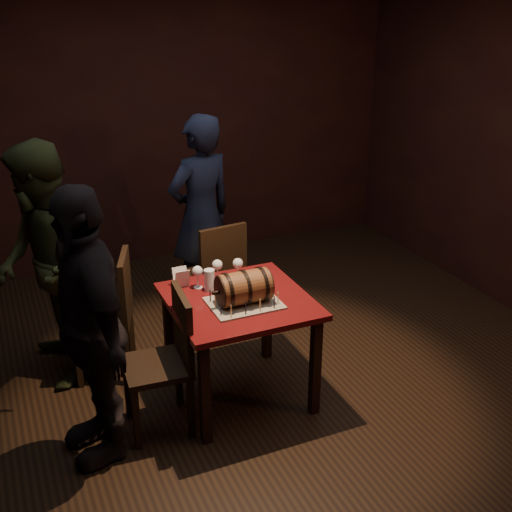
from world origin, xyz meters
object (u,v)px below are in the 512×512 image
at_px(wine_glass_right, 238,264).
at_px(pint_of_ale, 209,281).
at_px(wine_glass_mid, 217,266).
at_px(person_back, 201,215).
at_px(person_left_rear, 45,267).
at_px(wine_glass_left, 197,272).
at_px(chair_left_rear, 113,309).
at_px(pub_table, 239,313).
at_px(barrel_cake, 244,287).
at_px(person_left_front, 89,327).
at_px(chair_left_front, 168,355).
at_px(chair_back, 218,271).

relative_size(wine_glass_right, pint_of_ale, 1.07).
relative_size(wine_glass_mid, person_back, 0.09).
height_order(wine_glass_right, pint_of_ale, wine_glass_right).
relative_size(person_back, person_left_rear, 0.99).
distance_m(wine_glass_left, wine_glass_right, 0.30).
bearing_deg(wine_glass_mid, chair_left_rear, 154.75).
xyz_separation_m(pub_table, barrel_cake, (0.00, -0.09, 0.23)).
bearing_deg(person_left_front, chair_left_front, 89.35).
height_order(pub_table, person_left_rear, person_left_rear).
relative_size(wine_glass_right, chair_left_rear, 0.17).
distance_m(chair_left_front, person_left_rear, 1.12).
relative_size(wine_glass_right, person_left_rear, 0.09).
bearing_deg(wine_glass_mid, wine_glass_left, -164.11).
xyz_separation_m(wine_glass_mid, wine_glass_right, (0.14, -0.03, 0.00)).
bearing_deg(person_left_rear, chair_left_rear, 69.52).
bearing_deg(pub_table, pint_of_ale, 124.73).
bearing_deg(chair_left_rear, wine_glass_mid, -25.25).
relative_size(chair_back, chair_left_rear, 1.00).
distance_m(pub_table, barrel_cake, 0.24).
relative_size(chair_back, person_left_rear, 0.54).
relative_size(person_left_rear, person_left_front, 1.02).
bearing_deg(wine_glass_mid, person_back, 76.75).
bearing_deg(wine_glass_right, chair_left_front, -148.20).
bearing_deg(person_back, chair_left_front, 46.61).
bearing_deg(chair_left_rear, chair_left_front, -75.90).
bearing_deg(barrel_cake, person_back, 81.57).
xyz_separation_m(barrel_cake, wine_glass_right, (0.10, 0.36, -0.00)).
distance_m(pint_of_ale, person_back, 1.23).
distance_m(wine_glass_left, wine_glass_mid, 0.16).
relative_size(chair_left_front, person_left_rear, 0.54).
relative_size(chair_left_rear, person_left_rear, 0.54).
distance_m(barrel_cake, pint_of_ale, 0.31).
height_order(wine_glass_left, chair_back, chair_back).
bearing_deg(chair_left_rear, pint_of_ale, -36.69).
bearing_deg(barrel_cake, chair_back, 79.00).
height_order(chair_back, chair_left_front, same).
height_order(pint_of_ale, person_back, person_back).
xyz_separation_m(barrel_cake, wine_glass_left, (-0.19, 0.34, -0.00)).
distance_m(pub_table, person_back, 1.40).
distance_m(person_back, person_left_rear, 1.47).
bearing_deg(pint_of_ale, pub_table, -55.27).
distance_m(barrel_cake, wine_glass_right, 0.37).
relative_size(pint_of_ale, person_left_front, 0.09).
bearing_deg(chair_back, pint_of_ale, -113.98).
xyz_separation_m(pub_table, chair_left_rear, (-0.71, 0.62, -0.12)).
bearing_deg(chair_left_rear, person_left_front, -109.21).
bearing_deg(chair_left_front, barrel_cake, 3.78).
distance_m(pub_table, person_left_front, 1.02).
bearing_deg(person_left_front, person_left_rear, -178.43).
xyz_separation_m(chair_back, chair_left_front, (-0.73, -1.06, 0.00)).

